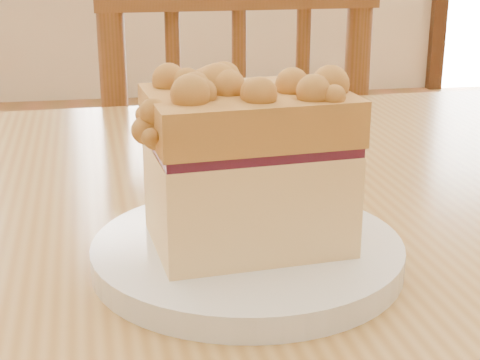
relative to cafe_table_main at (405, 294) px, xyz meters
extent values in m
cube|color=#B48A46|center=(0.00, 0.00, 0.08)|extent=(1.18, 0.81, 0.04)
cube|color=brown|center=(-0.09, 0.60, -0.19)|extent=(0.43, 0.43, 0.04)
cylinder|color=brown|center=(0.07, 0.78, -0.44)|extent=(0.04, 0.04, 0.43)
cylinder|color=brown|center=(-0.27, 0.77, -0.44)|extent=(0.04, 0.04, 0.43)
cylinder|color=brown|center=(0.08, 0.42, 0.04)|extent=(0.04, 0.04, 0.46)
cylinder|color=brown|center=(-0.26, 0.41, 0.04)|extent=(0.04, 0.04, 0.46)
cylinder|color=brown|center=(0.00, 0.41, 0.03)|extent=(0.02, 0.02, 0.40)
cylinder|color=brown|center=(-0.09, 0.41, 0.03)|extent=(0.02, 0.02, 0.40)
cylinder|color=brown|center=(-0.18, 0.41, 0.03)|extent=(0.02, 0.02, 0.40)
cylinder|color=white|center=(-0.17, -0.13, 0.11)|extent=(0.21, 0.21, 0.02)
cylinder|color=white|center=(-0.17, -0.13, 0.11)|extent=(0.14, 0.14, 0.01)
cube|color=#F9CE8D|center=(-0.17, -0.13, 0.16)|extent=(0.13, 0.11, 0.07)
cube|color=#491529|center=(-0.17, -0.13, 0.19)|extent=(0.13, 0.10, 0.01)
cube|color=#C28B3D|center=(-0.17, -0.13, 0.21)|extent=(0.14, 0.11, 0.03)
sphere|color=#C28B3D|center=(-0.20, -0.12, 0.23)|extent=(0.02, 0.02, 0.02)
sphere|color=#C28B3D|center=(-0.20, -0.15, 0.23)|extent=(0.02, 0.02, 0.02)
sphere|color=#C28B3D|center=(-0.14, -0.12, 0.23)|extent=(0.02, 0.02, 0.02)
sphere|color=#C28B3D|center=(-0.13, -0.11, 0.23)|extent=(0.02, 0.02, 0.02)
sphere|color=#C28B3D|center=(-0.22, -0.17, 0.23)|extent=(0.02, 0.02, 0.02)
sphere|color=#C28B3D|center=(-0.13, -0.16, 0.23)|extent=(0.02, 0.02, 0.02)
sphere|color=#C28B3D|center=(-0.14, -0.12, 0.23)|extent=(0.02, 0.02, 0.02)
sphere|color=#C28B3D|center=(-0.17, -0.13, 0.23)|extent=(0.02, 0.02, 0.02)
sphere|color=#C28B3D|center=(-0.17, -0.16, 0.23)|extent=(0.02, 0.02, 0.02)
sphere|color=#C28B3D|center=(-0.17, -0.11, 0.23)|extent=(0.02, 0.02, 0.02)
sphere|color=#C28B3D|center=(-0.19, -0.15, 0.23)|extent=(0.02, 0.02, 0.02)
sphere|color=#C28B3D|center=(-0.16, -0.16, 0.23)|extent=(0.02, 0.02, 0.02)
sphere|color=#C28B3D|center=(-0.17, -0.11, 0.23)|extent=(0.02, 0.02, 0.02)
sphere|color=#C28B3D|center=(-0.23, -0.12, 0.23)|extent=(0.03, 0.03, 0.03)
sphere|color=#C28B3D|center=(-0.13, -0.09, 0.23)|extent=(0.02, 0.02, 0.02)
sphere|color=#C28B3D|center=(-0.21, -0.15, 0.23)|extent=(0.02, 0.02, 0.02)
sphere|color=#C28B3D|center=(-0.15, -0.14, 0.23)|extent=(0.02, 0.02, 0.02)
sphere|color=#C28B3D|center=(-0.23, -0.14, 0.23)|extent=(0.02, 0.02, 0.02)
sphere|color=#C28B3D|center=(-0.24, -0.16, 0.20)|extent=(0.02, 0.02, 0.02)
sphere|color=#C28B3D|center=(-0.24, -0.11, 0.22)|extent=(0.01, 0.01, 0.01)
sphere|color=#C28B3D|center=(-0.24, -0.13, 0.18)|extent=(0.01, 0.01, 0.01)
sphere|color=#C28B3D|center=(-0.24, -0.12, 0.19)|extent=(0.02, 0.02, 0.02)
sphere|color=#C28B3D|center=(-0.24, -0.12, 0.21)|extent=(0.01, 0.01, 0.01)
camera|label=1|loc=(-0.25, -0.58, 0.32)|focal=55.00mm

